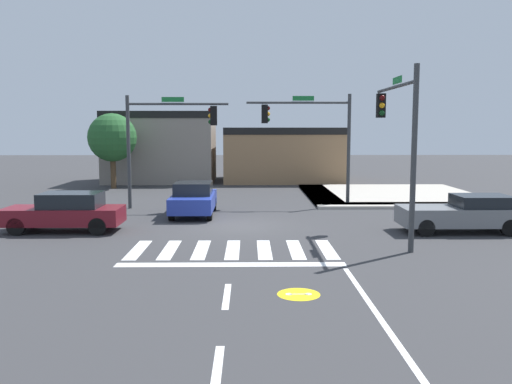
% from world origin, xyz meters
% --- Properties ---
extents(ground_plane, '(120.00, 120.00, 0.00)m').
position_xyz_m(ground_plane, '(0.00, 0.00, 0.00)').
color(ground_plane, '#353538').
extents(crosswalk_near, '(6.72, 2.90, 0.01)m').
position_xyz_m(crosswalk_near, '(0.00, -4.50, 0.00)').
color(crosswalk_near, silver).
rests_on(crosswalk_near, ground_plane).
extents(lane_markings, '(6.80, 20.25, 0.01)m').
position_xyz_m(lane_markings, '(1.11, -12.02, 0.00)').
color(lane_markings, white).
rests_on(lane_markings, ground_plane).
extents(bike_detector_marking, '(1.05, 1.05, 0.01)m').
position_xyz_m(bike_detector_marking, '(1.74, -9.39, 0.00)').
color(bike_detector_marking, yellow).
rests_on(bike_detector_marking, ground_plane).
extents(curb_corner_northeast, '(10.00, 10.60, 0.15)m').
position_xyz_m(curb_corner_northeast, '(8.49, 9.42, 0.07)').
color(curb_corner_northeast, '#B2AA9E').
rests_on(curb_corner_northeast, ground_plane).
extents(storefront_row, '(17.57, 7.03, 5.22)m').
position_xyz_m(storefront_row, '(-1.37, 19.19, 2.33)').
color(storefront_row, gray).
rests_on(storefront_row, ground_plane).
extents(traffic_signal_northwest, '(5.06, 0.32, 5.61)m').
position_xyz_m(traffic_signal_northwest, '(-3.54, 4.90, 3.90)').
color(traffic_signal_northwest, '#383A3D').
rests_on(traffic_signal_northwest, ground_plane).
extents(traffic_signal_southeast, '(0.32, 5.02, 6.01)m').
position_xyz_m(traffic_signal_southeast, '(5.79, -3.05, 4.10)').
color(traffic_signal_southeast, '#383A3D').
rests_on(traffic_signal_southeast, ground_plane).
extents(traffic_signal_northeast, '(5.38, 0.32, 5.75)m').
position_xyz_m(traffic_signal_northeast, '(3.77, 5.89, 3.99)').
color(traffic_signal_northeast, '#383A3D').
rests_on(traffic_signal_northeast, ground_plane).
extents(car_maroon, '(4.48, 1.76, 1.52)m').
position_xyz_m(car_maroon, '(-6.58, -1.23, 0.77)').
color(car_maroon, maroon).
rests_on(car_maroon, ground_plane).
extents(car_blue, '(1.88, 4.21, 1.54)m').
position_xyz_m(car_blue, '(-2.01, 2.68, 0.77)').
color(car_blue, '#23389E').
rests_on(car_blue, ground_plane).
extents(car_gray, '(4.58, 1.85, 1.44)m').
position_xyz_m(car_gray, '(8.84, -1.57, 0.73)').
color(car_gray, slate).
rests_on(car_gray, ground_plane).
extents(roadside_tree, '(3.20, 3.20, 5.00)m').
position_xyz_m(roadside_tree, '(-8.50, 14.00, 3.38)').
color(roadside_tree, '#4C3823').
rests_on(roadside_tree, ground_plane).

